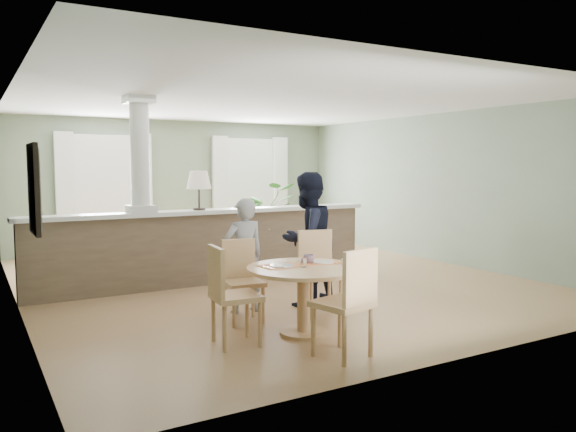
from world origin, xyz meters
TOP-DOWN VIEW (x-y plane):
  - ground at (0.00, 0.00)m, footprint 8.00×8.00m
  - room_shell at (-0.03, 0.63)m, footprint 7.02×8.02m
  - pony_wall at (-0.99, 0.20)m, footprint 5.32×0.38m
  - sofa at (0.07, 1.36)m, footprint 2.92×1.67m
  - houseplant at (1.48, 3.02)m, footprint 1.31×1.15m
  - dining_table at (-1.00, -2.64)m, footprint 1.18×1.18m
  - chair_far_boy at (-1.33, -1.84)m, footprint 0.46×0.46m
  - chair_far_man at (-0.42, -2.03)m, footprint 0.53×0.53m
  - chair_near at (-1.03, -3.48)m, footprint 0.56×0.56m
  - chair_side at (-1.82, -2.58)m, footprint 0.48×0.48m
  - child_person at (-1.15, -1.53)m, footprint 0.50×0.33m
  - man_person at (-0.30, -1.59)m, footprint 0.97×0.86m

SIDE VIEW (x-z plane):
  - ground at x=0.00m, z-range 0.00..0.00m
  - sofa at x=0.07m, z-range 0.00..0.80m
  - chair_far_boy at x=-1.33m, z-range 0.05..0.97m
  - chair_side at x=-1.82m, z-range 0.05..1.04m
  - chair_far_man at x=-0.42m, z-range 0.05..1.04m
  - chair_near at x=-1.03m, z-range 0.05..1.07m
  - dining_table at x=-1.00m, z-range 0.16..0.97m
  - child_person at x=-1.15m, z-range 0.00..1.38m
  - houseplant at x=1.48m, z-range 0.00..1.40m
  - pony_wall at x=-0.99m, z-range -0.64..2.06m
  - man_person at x=-0.30m, z-range 0.00..1.68m
  - room_shell at x=-0.03m, z-range 0.46..3.17m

